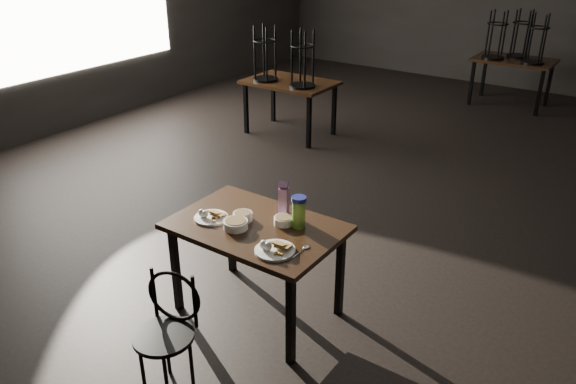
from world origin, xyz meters
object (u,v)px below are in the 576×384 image
Objects in this scene: juice_carton at (284,199)px; water_bottle at (299,211)px; main_table at (256,234)px; bentwood_chair at (168,324)px.

juice_carton is 1.14× the size of water_bottle.
juice_carton reaches higher than main_table.
water_bottle is (0.26, 0.15, 0.20)m from main_table.
juice_carton reaches higher than bentwood_chair.
bentwood_chair is at bearing -103.68° from water_bottle.
main_table is 0.33m from juice_carton.
juice_carton is at bearing 75.12° from main_table.
juice_carton is at bearing 154.15° from water_bottle.
bentwood_chair is (-0.06, -1.15, -0.40)m from juice_carton.
bentwood_chair is (0.01, -0.90, -0.20)m from main_table.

